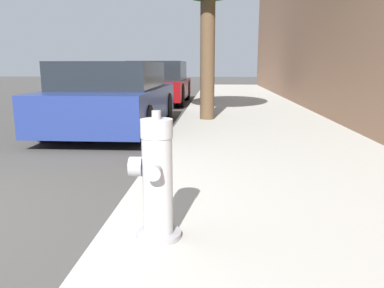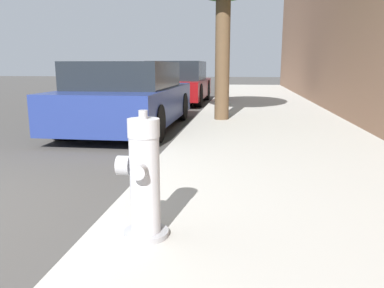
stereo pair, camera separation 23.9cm
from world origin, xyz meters
TOP-DOWN VIEW (x-y plane):
  - sidewalk_slab at (3.18, 0.00)m, footprint 3.10×40.00m
  - fire_hydrant at (2.04, -0.15)m, footprint 0.32×0.32m
  - parked_car_near at (0.45, 4.69)m, footprint 1.83×4.11m
  - parked_car_mid at (0.52, 9.91)m, footprint 1.81×3.94m

SIDE VIEW (x-z plane):
  - sidewalk_slab at x=3.18m, z-range 0.00..0.13m
  - fire_hydrant at x=2.04m, z-range 0.09..0.91m
  - parked_car_near at x=0.45m, z-range -0.02..1.27m
  - parked_car_mid at x=0.52m, z-range -0.02..1.34m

